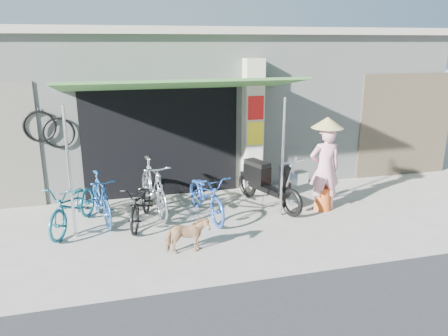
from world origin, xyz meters
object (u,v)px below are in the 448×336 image
object	(u,v)px
bike_black	(141,203)
bike_navy	(206,195)
moped	(267,182)
bike_teal	(74,205)
nun	(325,165)
bike_silver	(153,187)
bike_blue	(101,198)
street_dog	(187,236)

from	to	relation	value
bike_black	bike_navy	xyz separation A→B (m)	(1.27, 0.02, 0.05)
bike_black	bike_navy	world-z (taller)	bike_navy
moped	bike_black	bearing A→B (deg)	166.87
moped	bike_teal	bearing A→B (deg)	163.40
nun	moped	bearing A→B (deg)	-19.32
bike_teal	bike_silver	bearing A→B (deg)	37.46
bike_blue	bike_silver	size ratio (longest dim) A/B	0.85
bike_silver	moped	bearing A→B (deg)	-13.46
bike_black	street_dog	xyz separation A→B (m)	(0.62, -1.41, -0.10)
bike_blue	street_dog	xyz separation A→B (m)	(1.35, -1.74, -0.17)
bike_navy	moped	bearing A→B (deg)	2.53
bike_black	street_dog	distance (m)	1.55
moped	nun	bearing A→B (deg)	-45.80
bike_teal	nun	xyz separation A→B (m)	(4.90, -0.29, 0.49)
bike_black	moped	distance (m)	2.66
bike_navy	nun	distance (m)	2.47
bike_blue	bike_silver	bearing A→B (deg)	-3.35
bike_silver	moped	world-z (taller)	moped
bike_blue	nun	xyz separation A→B (m)	(4.41, -0.52, 0.47)
bike_navy	bike_blue	bearing A→B (deg)	162.12
bike_teal	bike_blue	xyz separation A→B (m)	(0.49, 0.23, 0.02)
bike_silver	street_dog	distance (m)	1.95
bike_teal	bike_silver	xyz separation A→B (m)	(1.50, 0.39, 0.10)
bike_black	bike_navy	size ratio (longest dim) A/B	0.89
street_dog	bike_teal	bearing A→B (deg)	47.91
bike_black	moped	size ratio (longest dim) A/B	0.80
nun	bike_silver	bearing A→B (deg)	-4.73
bike_navy	bike_silver	bearing A→B (deg)	145.52
bike_silver	nun	size ratio (longest dim) A/B	0.96
bike_black	bike_silver	bearing A→B (deg)	75.96
bike_navy	moped	xyz separation A→B (m)	(1.37, 0.29, 0.06)
bike_navy	street_dog	size ratio (longest dim) A/B	2.43
moped	nun	world-z (taller)	nun
street_dog	moped	bearing A→B (deg)	-52.20
bike_silver	bike_teal	bearing A→B (deg)	-174.54
bike_blue	bike_navy	bearing A→B (deg)	-20.93
bike_blue	bike_navy	size ratio (longest dim) A/B	0.90
bike_silver	street_dog	size ratio (longest dim) A/B	2.58
bike_blue	moped	xyz separation A→B (m)	(3.36, -0.01, 0.04)
bike_teal	nun	bearing A→B (deg)	19.43
bike_blue	bike_teal	bearing A→B (deg)	-166.97
bike_teal	moped	distance (m)	3.86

